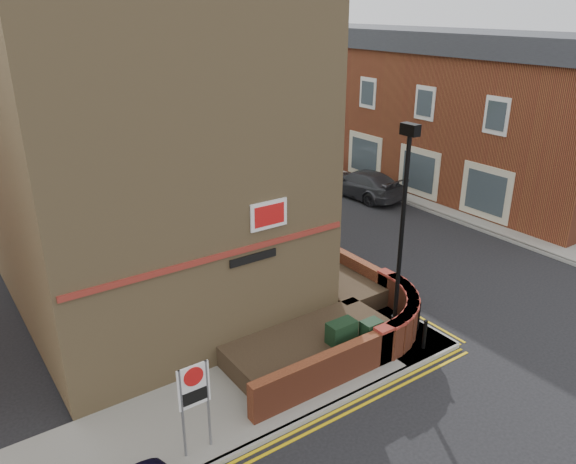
# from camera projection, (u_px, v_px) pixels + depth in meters

# --- Properties ---
(ground) EXTENTS (120.00, 120.00, 0.00)m
(ground) POSITION_uv_depth(u_px,v_px,m) (381.00, 384.00, 14.60)
(ground) COLOR black
(ground) RESTS_ON ground
(pavement_corner) EXTENTS (13.00, 3.00, 0.12)m
(pavement_corner) POSITION_uv_depth(u_px,v_px,m) (235.00, 402.00, 13.86)
(pavement_corner) COLOR gray
(pavement_corner) RESTS_ON ground
(pavement_main) EXTENTS (2.00, 32.00, 0.12)m
(pavement_main) POSITION_uv_depth(u_px,v_px,m) (186.00, 202.00, 27.79)
(pavement_main) COLOR gray
(pavement_main) RESTS_ON ground
(pavement_far) EXTENTS (4.00, 40.00, 0.12)m
(pavement_far) POSITION_uv_depth(u_px,v_px,m) (389.00, 180.00, 31.34)
(pavement_far) COLOR gray
(pavement_far) RESTS_ON ground
(kerb_side) EXTENTS (13.00, 0.15, 0.12)m
(kerb_side) POSITION_uv_depth(u_px,v_px,m) (268.00, 437.00, 12.72)
(kerb_side) COLOR gray
(kerb_side) RESTS_ON ground
(kerb_main_near) EXTENTS (0.15, 32.00, 0.12)m
(kerb_main_near) POSITION_uv_depth(u_px,v_px,m) (204.00, 199.00, 28.32)
(kerb_main_near) COLOR gray
(kerb_main_near) RESTS_ON ground
(kerb_main_far) EXTENTS (0.15, 40.00, 0.12)m
(kerb_main_far) POSITION_uv_depth(u_px,v_px,m) (362.00, 186.00, 30.28)
(kerb_main_far) COLOR gray
(kerb_main_far) RESTS_ON ground
(yellow_lines_side) EXTENTS (13.00, 0.28, 0.01)m
(yellow_lines_side) POSITION_uv_depth(u_px,v_px,m) (275.00, 446.00, 12.55)
(yellow_lines_side) COLOR gold
(yellow_lines_side) RESTS_ON ground
(yellow_lines_main) EXTENTS (0.28, 32.00, 0.01)m
(yellow_lines_main) POSITION_uv_depth(u_px,v_px,m) (208.00, 199.00, 28.47)
(yellow_lines_main) COLOR gold
(yellow_lines_main) RESTS_ON ground
(corner_building) EXTENTS (8.95, 10.40, 13.60)m
(corner_building) POSITION_uv_depth(u_px,v_px,m) (139.00, 110.00, 16.82)
(corner_building) COLOR #96794F
(corner_building) RESTS_ON ground
(garden_wall) EXTENTS (6.80, 6.00, 1.20)m
(garden_wall) POSITION_uv_depth(u_px,v_px,m) (322.00, 340.00, 16.50)
(garden_wall) COLOR brown
(garden_wall) RESTS_ON ground
(lamppost) EXTENTS (0.25, 0.50, 6.30)m
(lamppost) POSITION_uv_depth(u_px,v_px,m) (401.00, 238.00, 15.10)
(lamppost) COLOR black
(lamppost) RESTS_ON pavement_corner
(utility_cabinet_large) EXTENTS (0.80, 0.45, 1.20)m
(utility_cabinet_large) POSITION_uv_depth(u_px,v_px,m) (341.00, 341.00, 15.15)
(utility_cabinet_large) COLOR black
(utility_cabinet_large) RESTS_ON pavement_corner
(utility_cabinet_small) EXTENTS (0.55, 0.40, 1.10)m
(utility_cabinet_small) POSITION_uv_depth(u_px,v_px,m) (371.00, 339.00, 15.37)
(utility_cabinet_small) COLOR black
(utility_cabinet_small) RESTS_ON pavement_corner
(bollard_near) EXTENTS (0.11, 0.11, 0.90)m
(bollard_near) POSITION_uv_depth(u_px,v_px,m) (425.00, 334.00, 15.74)
(bollard_near) COLOR black
(bollard_near) RESTS_ON pavement_corner
(bollard_far) EXTENTS (0.11, 0.11, 0.90)m
(bollard_far) POSITION_uv_depth(u_px,v_px,m) (418.00, 316.00, 16.67)
(bollard_far) COLOR black
(bollard_far) RESTS_ON pavement_corner
(zone_sign) EXTENTS (0.72, 0.07, 2.20)m
(zone_sign) POSITION_uv_depth(u_px,v_px,m) (194.00, 393.00, 11.71)
(zone_sign) COLOR slate
(zone_sign) RESTS_ON pavement_corner
(far_terrace) EXTENTS (5.40, 30.40, 8.00)m
(far_terrace) POSITION_uv_depth(u_px,v_px,m) (365.00, 96.00, 33.67)
(far_terrace) COLOR brown
(far_terrace) RESTS_ON ground
(far_terrace_cream) EXTENTS (5.40, 12.40, 8.00)m
(far_terrace_cream) POSITION_uv_depth(u_px,v_px,m) (204.00, 67.00, 49.63)
(far_terrace_cream) COLOR beige
(far_terrace_cream) RESTS_ON ground
(tree_near) EXTENTS (3.64, 3.65, 6.70)m
(tree_near) POSITION_uv_depth(u_px,v_px,m) (198.00, 114.00, 24.56)
(tree_near) COLOR #382B1E
(tree_near) RESTS_ON pavement_main
(tree_mid) EXTENTS (4.03, 4.03, 7.42)m
(tree_mid) POSITION_uv_depth(u_px,v_px,m) (131.00, 83.00, 30.45)
(tree_mid) COLOR #382B1E
(tree_mid) RESTS_ON pavement_main
(tree_far) EXTENTS (3.81, 3.81, 7.00)m
(tree_far) POSITION_uv_depth(u_px,v_px,m) (88.00, 74.00, 36.64)
(tree_far) COLOR #382B1E
(tree_far) RESTS_ON pavement_main
(traffic_light_assembly) EXTENTS (0.20, 0.16, 4.20)m
(traffic_light_assembly) POSITION_uv_depth(u_px,v_px,m) (124.00, 118.00, 33.82)
(traffic_light_assembly) COLOR black
(traffic_light_assembly) RESTS_ON pavement_main
(silver_car_near) EXTENTS (2.36, 4.06, 1.26)m
(silver_car_near) POSITION_uv_depth(u_px,v_px,m) (249.00, 203.00, 25.94)
(silver_car_near) COLOR #B6BABF
(silver_car_near) RESTS_ON ground
(red_car_main) EXTENTS (3.44, 5.25, 1.34)m
(red_car_main) POSITION_uv_depth(u_px,v_px,m) (171.00, 163.00, 32.44)
(red_car_main) COLOR maroon
(red_car_main) RESTS_ON ground
(grey_car_far) EXTENTS (2.25, 4.89, 1.38)m
(grey_car_far) POSITION_uv_depth(u_px,v_px,m) (362.00, 183.00, 28.61)
(grey_car_far) COLOR #2F3034
(grey_car_far) RESTS_ON ground
(silver_car_far) EXTENTS (2.25, 4.08, 1.32)m
(silver_car_far) POSITION_uv_depth(u_px,v_px,m) (314.00, 167.00, 31.69)
(silver_car_far) COLOR silver
(silver_car_far) RESTS_ON ground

